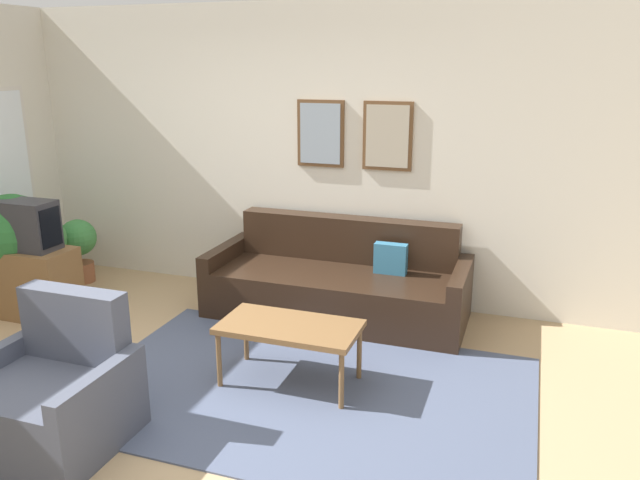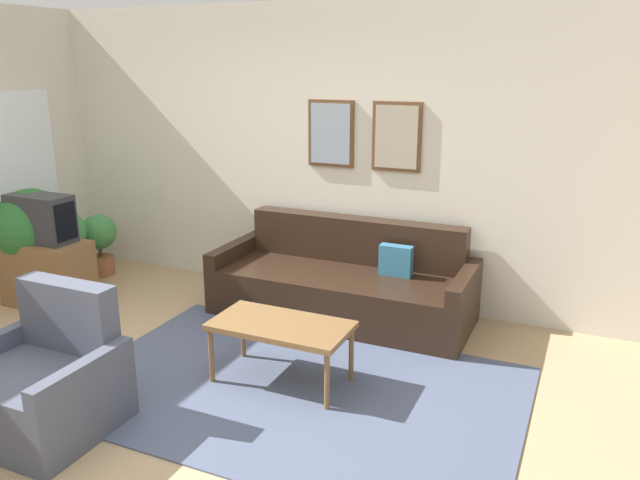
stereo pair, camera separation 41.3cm
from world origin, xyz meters
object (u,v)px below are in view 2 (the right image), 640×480
object	(u,v)px
couch	(344,285)
potted_plant_tall	(33,229)
coffee_table	(281,329)
armchair	(43,384)
tv	(41,218)

from	to	relation	value
couch	potted_plant_tall	size ratio (longest dim) A/B	2.12
couch	potted_plant_tall	bearing A→B (deg)	-163.41
coffee_table	armchair	bearing A→B (deg)	-134.83
couch	tv	bearing A→B (deg)	-160.51
tv	armchair	distance (m)	2.21
coffee_table	tv	size ratio (longest dim) A/B	1.60
coffee_table	tv	xyz separation A→B (m)	(-2.62, 0.40, 0.42)
armchair	tv	bearing A→B (deg)	127.17
tv	armchair	xyz separation A→B (m)	(1.54, -1.48, -0.55)
armchair	coffee_table	bearing A→B (deg)	36.17
couch	coffee_table	xyz separation A→B (m)	(0.06, -1.30, 0.12)
coffee_table	armchair	world-z (taller)	armchair
couch	coffee_table	world-z (taller)	couch
armchair	potted_plant_tall	bearing A→B (deg)	129.35
couch	armchair	bearing A→B (deg)	-113.13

